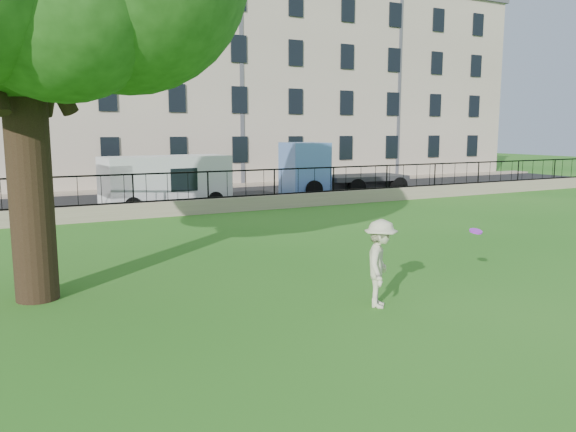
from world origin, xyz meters
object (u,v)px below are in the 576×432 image
frisbee (476,231)px  blue_truck (343,168)px  white_van (166,182)px  man (380,264)px

frisbee → blue_truck: (7.44, 16.53, 0.13)m
white_van → blue_truck: (9.80, 1.00, 0.24)m
white_van → man: bearing=-96.1°
frisbee → blue_truck: blue_truck is taller
frisbee → white_van: (-2.36, 15.53, -0.11)m
man → blue_truck: size_ratio=0.26×
man → white_van: white_van is taller
white_van → blue_truck: bearing=0.4°
man → frisbee: 2.56m
white_van → blue_truck: blue_truck is taller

